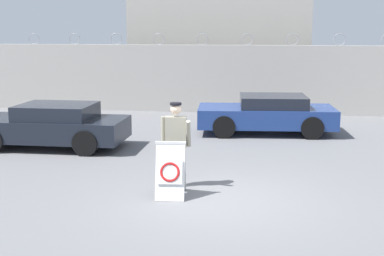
% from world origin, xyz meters
% --- Properties ---
extents(ground_plane, '(90.00, 90.00, 0.00)m').
position_xyz_m(ground_plane, '(0.00, 0.00, 0.00)').
color(ground_plane, slate).
extents(perimeter_wall, '(36.00, 0.30, 3.14)m').
position_xyz_m(perimeter_wall, '(-0.00, 11.15, 1.35)').
color(perimeter_wall, '#ADA8A0').
rests_on(perimeter_wall, ground_plane).
extents(building_block, '(8.02, 6.68, 6.25)m').
position_xyz_m(building_block, '(-1.38, 16.54, 3.12)').
color(building_block, '#B2ADA3').
rests_on(building_block, ground_plane).
extents(barricade_sign, '(0.66, 0.91, 1.12)m').
position_xyz_m(barricade_sign, '(-1.01, 0.12, 0.56)').
color(barricade_sign, white).
rests_on(barricade_sign, ground_plane).
extents(security_guard, '(0.66, 0.38, 1.81)m').
position_xyz_m(security_guard, '(-1.02, 0.80, 1.02)').
color(security_guard, '#514C42').
rests_on(security_guard, ground_plane).
extents(parked_car_front_coupe, '(4.27, 1.96, 1.24)m').
position_xyz_m(parked_car_front_coupe, '(-5.16, 4.05, 0.64)').
color(parked_car_front_coupe, black).
rests_on(parked_car_front_coupe, ground_plane).
extents(parked_car_rear_sedan, '(4.47, 2.27, 1.22)m').
position_xyz_m(parked_car_rear_sedan, '(0.87, 7.04, 0.63)').
color(parked_car_rear_sedan, black).
rests_on(parked_car_rear_sedan, ground_plane).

